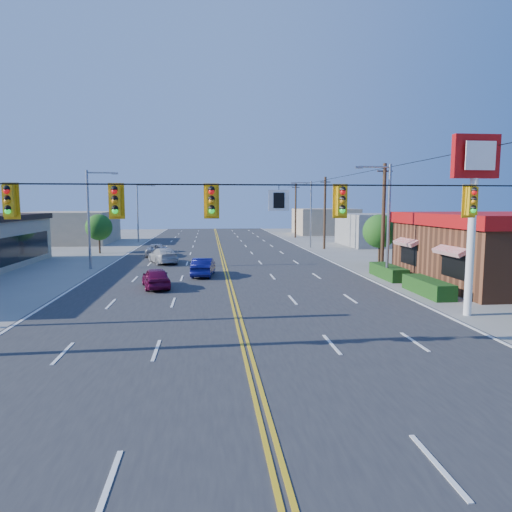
{
  "coord_description": "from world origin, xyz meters",
  "views": [
    {
      "loc": [
        -1.31,
        -16.26,
        5.34
      ],
      "look_at": [
        1.5,
        10.77,
        2.2
      ],
      "focal_mm": 32.0,
      "sensor_mm": 36.0,
      "label": 1
    }
  ],
  "objects": [
    {
      "name": "car_blue",
      "position": [
        -1.73,
        17.01,
        0.66
      ],
      "size": [
        1.82,
        4.16,
        1.33
      ],
      "primitive_type": "imported",
      "rotation": [
        0.0,
        0.0,
        3.04
      ],
      "color": "#0F1057",
      "rests_on": "ground"
    },
    {
      "name": "kfc_pylon",
      "position": [
        11.0,
        4.0,
        6.04
      ],
      "size": [
        2.2,
        0.36,
        8.5
      ],
      "color": "white",
      "rests_on": "ground"
    },
    {
      "name": "bld_west_far",
      "position": [
        -20.0,
        48.0,
        2.1
      ],
      "size": [
        11.0,
        12.0,
        4.2
      ],
      "primitive_type": "cube",
      "color": "tan",
      "rests_on": "ground"
    },
    {
      "name": "ground",
      "position": [
        0.0,
        0.0,
        0.0
      ],
      "size": [
        160.0,
        160.0,
        0.0
      ],
      "primitive_type": "plane",
      "color": "gray",
      "rests_on": "ground"
    },
    {
      "name": "tree_kfc_rear",
      "position": [
        13.5,
        22.0,
        2.93
      ],
      "size": [
        2.94,
        2.94,
        4.41
      ],
      "color": "#47301E",
      "rests_on": "ground"
    },
    {
      "name": "bld_east_far",
      "position": [
        19.0,
        62.0,
        2.2
      ],
      "size": [
        10.0,
        10.0,
        4.4
      ],
      "primitive_type": "cube",
      "color": "tan",
      "rests_on": "ground"
    },
    {
      "name": "streetlight_sw",
      "position": [
        -10.79,
        22.0,
        4.51
      ],
      "size": [
        2.55,
        0.25,
        8.0
      ],
      "color": "gray",
      "rests_on": "ground"
    },
    {
      "name": "car_silver",
      "position": [
        -6.59,
        30.33,
        0.61
      ],
      "size": [
        2.34,
        4.54,
        1.22
      ],
      "primitive_type": "imported",
      "rotation": [
        0.0,
        0.0,
        3.21
      ],
      "color": "#A8A8AD",
      "rests_on": "ground"
    },
    {
      "name": "streetlight_ne",
      "position": [
        10.79,
        38.0,
        4.51
      ],
      "size": [
        2.55,
        0.25,
        8.0
      ],
      "color": "gray",
      "rests_on": "ground"
    },
    {
      "name": "car_white",
      "position": [
        -5.38,
        24.68,
        0.67
      ],
      "size": [
        3.34,
        5.01,
        1.35
      ],
      "primitive_type": "imported",
      "rotation": [
        0.0,
        0.0,
        3.48
      ],
      "color": "#BCBCBC",
      "rests_on": "ground"
    },
    {
      "name": "signal_span",
      "position": [
        -0.12,
        0.0,
        4.89
      ],
      "size": [
        24.32,
        0.34,
        9.0
      ],
      "color": "#47301E",
      "rests_on": "ground"
    },
    {
      "name": "streetlight_nw",
      "position": [
        -10.79,
        48.0,
        4.51
      ],
      "size": [
        2.55,
        0.25,
        8.0
      ],
      "color": "gray",
      "rests_on": "ground"
    },
    {
      "name": "car_magenta",
      "position": [
        -4.63,
        12.48,
        0.65
      ],
      "size": [
        2.31,
        4.04,
        1.3
      ],
      "primitive_type": "imported",
      "rotation": [
        0.0,
        0.0,
        3.36
      ],
      "color": "maroon",
      "rests_on": "ground"
    },
    {
      "name": "tree_west",
      "position": [
        -13.0,
        34.0,
        2.79
      ],
      "size": [
        2.8,
        2.8,
        4.2
      ],
      "color": "#47301E",
      "rests_on": "ground"
    },
    {
      "name": "utility_pole_far",
      "position": [
        12.2,
        54.0,
        4.2
      ],
      "size": [
        0.28,
        0.28,
        8.4
      ],
      "primitive_type": "cylinder",
      "color": "#47301E",
      "rests_on": "ground"
    },
    {
      "name": "bld_east_mid",
      "position": [
        22.0,
        40.0,
        2.0
      ],
      "size": [
        12.0,
        10.0,
        4.0
      ],
      "primitive_type": "cube",
      "color": "gray",
      "rests_on": "ground"
    },
    {
      "name": "utility_pole_near",
      "position": [
        12.2,
        18.0,
        4.2
      ],
      "size": [
        0.28,
        0.28,
        8.4
      ],
      "primitive_type": "cylinder",
      "color": "#47301E",
      "rests_on": "ground"
    },
    {
      "name": "utility_pole_mid",
      "position": [
        12.2,
        36.0,
        4.2
      ],
      "size": [
        0.28,
        0.28,
        8.4
      ],
      "primitive_type": "cylinder",
      "color": "#47301E",
      "rests_on": "ground"
    },
    {
      "name": "streetlight_se",
      "position": [
        10.79,
        14.0,
        4.51
      ],
      "size": [
        2.55,
        0.25,
        8.0
      ],
      "color": "gray",
      "rests_on": "ground"
    },
    {
      "name": "road",
      "position": [
        0.0,
        20.0,
        0.03
      ],
      "size": [
        20.0,
        120.0,
        0.06
      ],
      "primitive_type": "cube",
      "color": "#2D2D30",
      "rests_on": "ground"
    }
  ]
}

